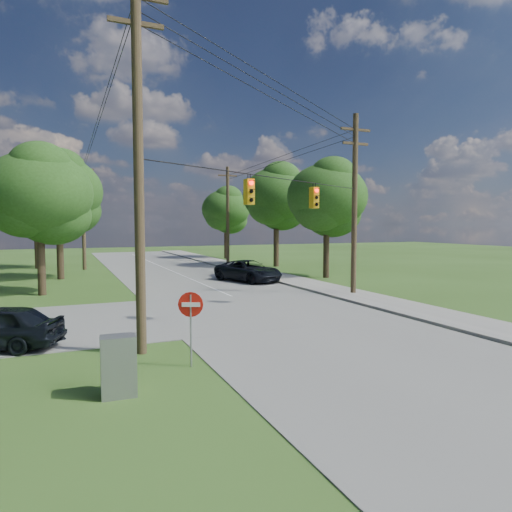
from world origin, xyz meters
name	(u,v)px	position (x,y,z in m)	size (l,w,h in m)	color
ground	(276,342)	(0.00, 0.00, 0.00)	(140.00, 140.00, 0.00)	#32521B
main_road	(268,312)	(2.00, 5.00, 0.01)	(10.00, 100.00, 0.03)	gray
sidewalk_east	(383,302)	(8.70, 5.00, 0.06)	(2.60, 100.00, 0.12)	#A4A199
pole_sw	(138,158)	(-4.60, 0.40, 6.23)	(2.00, 0.32, 12.00)	#4C3D27
pole_ne	(355,202)	(8.90, 8.00, 5.47)	(2.00, 0.32, 10.50)	#4C3D27
pole_north_e	(228,215)	(8.90, 30.00, 5.13)	(2.00, 0.32, 10.00)	#4C3D27
pole_north_w	(83,213)	(-5.00, 30.00, 5.13)	(2.00, 0.32, 10.00)	#4C3D27
power_lines	(214,139)	(1.50, 11.54, 9.15)	(13.93, 29.62, 4.93)	black
traffic_signals	(285,195)	(2.55, 4.43, 5.50)	(4.91, 3.27, 1.05)	#E9AA0D
tree_w_near	(39,193)	(-8.00, 15.00, 5.92)	(6.00, 6.00, 8.40)	#483724
tree_w_mid	(58,192)	(-7.00, 23.00, 6.58)	(6.40, 6.40, 9.22)	#483724
tree_w_far	(36,202)	(-9.00, 33.00, 6.25)	(6.00, 6.00, 8.73)	#483724
tree_e_near	(327,197)	(12.00, 16.00, 6.25)	(6.20, 6.20, 8.81)	#483724
tree_e_mid	(276,196)	(12.50, 26.00, 6.91)	(6.60, 6.60, 9.64)	#483724
tree_e_far	(226,209)	(11.50, 38.00, 5.92)	(5.80, 5.80, 8.32)	#483724
car_main_north	(248,271)	(5.50, 16.09, 0.79)	(2.51, 5.44, 1.51)	black
control_cabinet	(118,366)	(-5.70, -3.10, 0.74)	(0.82, 0.59, 1.48)	gray
do_not_enter_sign	(191,312)	(-3.50, -1.58, 1.62)	(0.68, 0.32, 2.20)	gray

